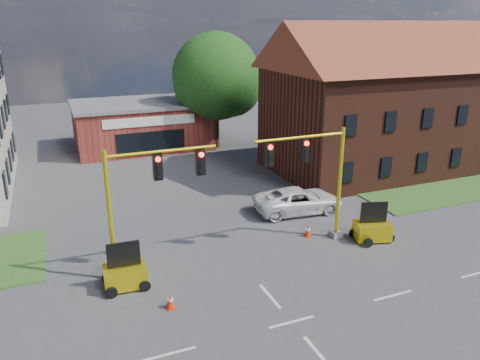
{
  "coord_description": "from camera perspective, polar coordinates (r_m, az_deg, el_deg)",
  "views": [
    {
      "loc": [
        -7.92,
        -13.85,
        11.34
      ],
      "look_at": [
        1.87,
        10.0,
        2.61
      ],
      "focal_mm": 35.0,
      "sensor_mm": 36.0,
      "label": 1
    }
  ],
  "objects": [
    {
      "name": "ground",
      "position": [
        19.58,
        6.33,
        -16.82
      ],
      "size": [
        120.0,
        120.0,
        0.0
      ],
      "primitive_type": "plane",
      "color": "#454548",
      "rests_on": "ground"
    },
    {
      "name": "grass_verge_ne",
      "position": [
        36.36,
        24.89,
        -1.2
      ],
      "size": [
        14.0,
        4.0,
        0.08
      ],
      "primitive_type": "cube",
      "color": "#2F541F",
      "rests_on": "ground"
    },
    {
      "name": "pickup_white",
      "position": [
        29.46,
        7.14,
        -2.47
      ],
      "size": [
        5.78,
        3.1,
        1.54
      ],
      "primitive_type": "imported",
      "rotation": [
        0.0,
        0.0,
        1.47
      ],
      "color": "white",
      "rests_on": "ground"
    },
    {
      "name": "trailer_east",
      "position": [
        26.56,
        15.82,
        -5.76
      ],
      "size": [
        2.13,
        1.71,
        2.12
      ],
      "rotation": [
        0.0,
        0.0,
        -0.28
      ],
      "color": "yellow",
      "rests_on": "ground"
    },
    {
      "name": "cone_a",
      "position": [
        20.27,
        -8.48,
        -14.4
      ],
      "size": [
        0.4,
        0.4,
        0.7
      ],
      "color": "red",
      "rests_on": "ground"
    },
    {
      "name": "signal_mast_west",
      "position": [
        21.49,
        -11.39,
        -1.88
      ],
      "size": [
        5.3,
        0.6,
        6.2
      ],
      "color": "gray",
      "rests_on": "ground"
    },
    {
      "name": "townhouse_row",
      "position": [
        39.91,
        18.76,
        9.94
      ],
      "size": [
        21.0,
        11.0,
        11.5
      ],
      "color": "#4D2317",
      "rests_on": "ground"
    },
    {
      "name": "cone_b",
      "position": [
        22.72,
        -12.56,
        -10.75
      ],
      "size": [
        0.4,
        0.4,
        0.7
      ],
      "color": "red",
      "rests_on": "ground"
    },
    {
      "name": "trailer_west",
      "position": [
        21.9,
        -13.82,
        -11.07
      ],
      "size": [
        1.91,
        1.33,
        2.12
      ],
      "rotation": [
        0.0,
        0.0,
        -0.05
      ],
      "color": "yellow",
      "rests_on": "ground"
    },
    {
      "name": "tree_large",
      "position": [
        43.82,
        -2.45,
        12.18
      ],
      "size": [
        8.37,
        7.97,
        10.64
      ],
      "color": "#3C2416",
      "rests_on": "ground"
    },
    {
      "name": "brick_shop",
      "position": [
        45.48,
        -11.91,
        6.66
      ],
      "size": [
        12.4,
        8.4,
        4.3
      ],
      "color": "maroon",
      "rests_on": "ground"
    },
    {
      "name": "cone_d",
      "position": [
        27.54,
        14.51,
        -5.48
      ],
      "size": [
        0.4,
        0.4,
        0.7
      ],
      "color": "red",
      "rests_on": "ground"
    },
    {
      "name": "cone_c",
      "position": [
        26.38,
        8.27,
        -6.15
      ],
      "size": [
        0.4,
        0.4,
        0.7
      ],
      "color": "red",
      "rests_on": "ground"
    },
    {
      "name": "signal_mast_east",
      "position": [
        24.49,
        8.97,
        0.84
      ],
      "size": [
        5.3,
        0.6,
        6.2
      ],
      "color": "gray",
      "rests_on": "ground"
    }
  ]
}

